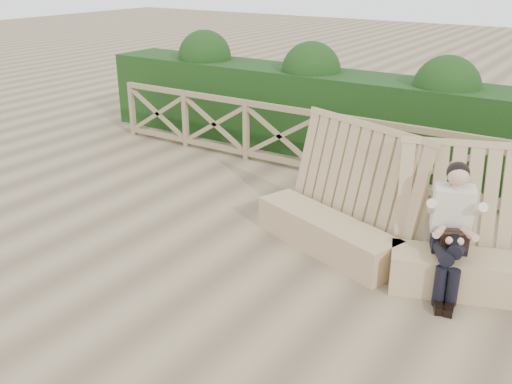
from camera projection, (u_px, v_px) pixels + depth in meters
The scene contains 5 objects.
ground at pixel (227, 271), 6.70m from camera, with size 60.00×60.00×0.00m, color brown.
bench at pixel (404, 237), 6.64m from camera, with size 4.02×1.41×1.57m.
woman at pixel (452, 226), 6.07m from camera, with size 0.58×0.94×1.44m.
guardrail at pixel (355, 150), 9.19m from camera, with size 10.10×0.09×1.10m.
hedge at pixel (384, 122), 10.04m from camera, with size 12.00×1.20×1.50m, color black.
Camera 1 is at (3.53, -4.69, 3.38)m, focal length 40.00 mm.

